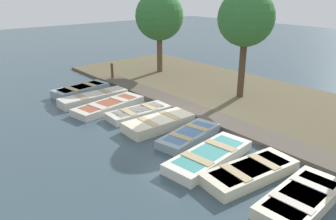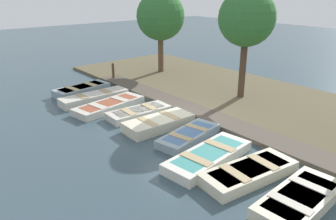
# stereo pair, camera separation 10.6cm
# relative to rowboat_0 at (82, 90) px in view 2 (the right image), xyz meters

# --- Properties ---
(ground_plane) EXTENTS (80.00, 80.00, 0.00)m
(ground_plane) POSITION_rel_rowboat_0_xyz_m (-1.09, 6.29, -0.21)
(ground_plane) COLOR #384C56
(shore_bank) EXTENTS (8.00, 24.00, 0.14)m
(shore_bank) POSITION_rel_rowboat_0_xyz_m (-6.09, 6.29, -0.14)
(shore_bank) COLOR brown
(shore_bank) RESTS_ON ground_plane
(dock_walkway) EXTENTS (1.19, 15.85, 0.18)m
(dock_walkway) POSITION_rel_rowboat_0_xyz_m (-2.64, 6.29, -0.12)
(dock_walkway) COLOR #51473D
(dock_walkway) RESTS_ON ground_plane
(rowboat_0) EXTENTS (3.12, 1.60, 0.43)m
(rowboat_0) POSITION_rel_rowboat_0_xyz_m (0.00, 0.00, 0.00)
(rowboat_0) COLOR #8C9EA8
(rowboat_0) RESTS_ON ground_plane
(rowboat_1) EXTENTS (3.48, 1.03, 0.44)m
(rowboat_1) POSITION_rel_rowboat_0_xyz_m (0.11, 1.64, 0.00)
(rowboat_1) COLOR beige
(rowboat_1) RESTS_ON ground_plane
(rowboat_2) EXTENTS (3.66, 1.79, 0.35)m
(rowboat_2) POSITION_rel_rowboat_0_xyz_m (0.08, 3.05, -0.04)
(rowboat_2) COLOR beige
(rowboat_2) RESTS_ON ground_plane
(rowboat_3) EXTENTS (2.92, 1.23, 0.34)m
(rowboat_3) POSITION_rel_rowboat_0_xyz_m (-0.48, 4.70, -0.04)
(rowboat_3) COLOR beige
(rowboat_3) RESTS_ON ground_plane
(rowboat_4) EXTENTS (2.94, 1.27, 0.44)m
(rowboat_4) POSITION_rel_rowboat_0_xyz_m (-0.34, 6.32, 0.01)
(rowboat_4) COLOR beige
(rowboat_4) RESTS_ON ground_plane
(rowboat_5) EXTENTS (2.97, 1.61, 0.34)m
(rowboat_5) POSITION_rel_rowboat_0_xyz_m (-0.52, 7.91, -0.05)
(rowboat_5) COLOR #8C9EA8
(rowboat_5) RESTS_ON ground_plane
(rowboat_6) EXTENTS (3.48, 1.61, 0.36)m
(rowboat_6) POSITION_rel_rowboat_0_xyz_m (0.11, 9.53, -0.03)
(rowboat_6) COLOR silver
(rowboat_6) RESTS_ON ground_plane
(rowboat_7) EXTENTS (3.23, 1.54, 0.37)m
(rowboat_7) POSITION_rel_rowboat_0_xyz_m (-0.10, 11.00, -0.03)
(rowboat_7) COLOR beige
(rowboat_7) RESTS_ON ground_plane
(rowboat_8) EXTENTS (3.02, 1.39, 0.37)m
(rowboat_8) POSITION_rel_rowboat_0_xyz_m (-0.03, 12.69, -0.03)
(rowboat_8) COLOR beige
(rowboat_8) RESTS_ON ground_plane
(mooring_post_near) EXTENTS (0.15, 0.15, 1.12)m
(mooring_post_near) POSITION_rel_rowboat_0_xyz_m (-2.64, -1.11, 0.35)
(mooring_post_near) COLOR brown
(mooring_post_near) RESTS_ON ground_plane
(park_tree_far_left) EXTENTS (3.05, 3.05, 5.24)m
(park_tree_far_left) POSITION_rel_rowboat_0_xyz_m (-6.08, -0.77, 3.47)
(park_tree_far_left) COLOR brown
(park_tree_far_left) RESTS_ON ground_plane
(park_tree_left) EXTENTS (2.71, 2.71, 5.40)m
(park_tree_left) POSITION_rel_rowboat_0_xyz_m (-5.83, 6.10, 3.79)
(park_tree_left) COLOR #4C3828
(park_tree_left) RESTS_ON ground_plane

